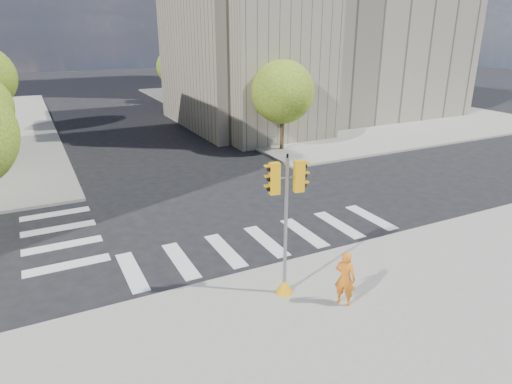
# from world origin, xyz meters

# --- Properties ---
(ground) EXTENTS (160.00, 160.00, 0.00)m
(ground) POSITION_xyz_m (0.00, 0.00, 0.00)
(ground) COLOR black
(ground) RESTS_ON ground
(sidewalk_far_right) EXTENTS (28.00, 40.00, 0.15)m
(sidewalk_far_right) POSITION_xyz_m (20.00, 26.00, 0.07)
(sidewalk_far_right) COLOR gray
(sidewalk_far_right) RESTS_ON ground
(civic_building) EXTENTS (26.00, 16.00, 19.39)m
(civic_building) POSITION_xyz_m (15.59, 19.12, 7.26)
(civic_building) COLOR gray
(civic_building) RESTS_ON ground
(tree_re_near) EXTENTS (4.20, 4.20, 6.16)m
(tree_re_near) POSITION_xyz_m (7.50, 10.00, 4.05)
(tree_re_near) COLOR #382616
(tree_re_near) RESTS_ON ground
(tree_re_mid) EXTENTS (4.60, 4.60, 6.66)m
(tree_re_mid) POSITION_xyz_m (7.50, 22.00, 4.35)
(tree_re_mid) COLOR #382616
(tree_re_mid) RESTS_ON ground
(tree_re_far) EXTENTS (4.00, 4.00, 5.88)m
(tree_re_far) POSITION_xyz_m (7.50, 34.00, 3.87)
(tree_re_far) COLOR #382616
(tree_re_far) RESTS_ON ground
(lamp_near) EXTENTS (0.35, 0.18, 8.11)m
(lamp_near) POSITION_xyz_m (8.00, 14.00, 4.58)
(lamp_near) COLOR black
(lamp_near) RESTS_ON sidewalk_far_right
(lamp_far) EXTENTS (0.35, 0.18, 8.11)m
(lamp_far) POSITION_xyz_m (8.00, 28.00, 4.58)
(lamp_far) COLOR black
(lamp_far) RESTS_ON sidewalk_far_right
(traffic_signal) EXTENTS (1.08, 0.56, 4.60)m
(traffic_signal) POSITION_xyz_m (-1.47, -5.80, 2.10)
(traffic_signal) COLOR #EFA30C
(traffic_signal) RESTS_ON sidewalk_near
(photographer) EXTENTS (0.71, 0.77, 1.76)m
(photographer) POSITION_xyz_m (-0.13, -7.14, 1.03)
(photographer) COLOR orange
(photographer) RESTS_ON sidewalk_near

